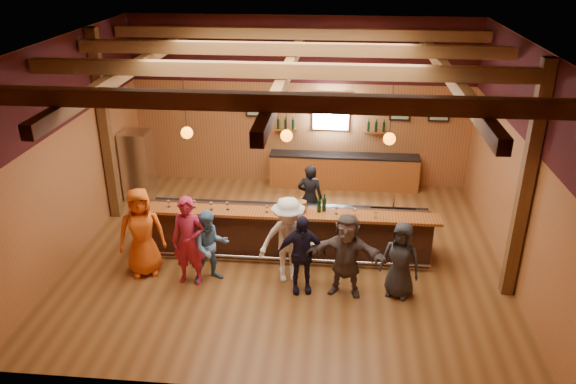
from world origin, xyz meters
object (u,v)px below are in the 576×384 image
at_px(customer_brown, 346,255).
at_px(bartender, 310,197).
at_px(customer_navy, 301,254).
at_px(customer_redvest, 189,241).
at_px(bottle_a, 319,206).
at_px(customer_dark, 401,260).
at_px(customer_white, 288,240).
at_px(bar_counter, 288,230).
at_px(customer_denim, 211,247).
at_px(ice_bucket, 301,207).
at_px(stainless_fridge, 138,165).
at_px(back_bar_cabinet, 344,171).
at_px(customer_orange, 142,232).

distance_m(customer_brown, bartender, 2.69).
height_order(customer_navy, bartender, customer_navy).
height_order(customer_redvest, bottle_a, customer_redvest).
bearing_deg(customer_dark, customer_white, -167.11).
height_order(bartender, bottle_a, bartender).
bearing_deg(bar_counter, customer_denim, -138.09).
xyz_separation_m(bar_counter, customer_redvest, (-1.80, -1.35, 0.39)).
bearing_deg(customer_redvest, ice_bucket, 32.26).
bearing_deg(customer_redvest, customer_denim, 18.72).
distance_m(customer_redvest, bartender, 3.30).
bearing_deg(customer_white, customer_brown, -32.75).
height_order(stainless_fridge, customer_brown, stainless_fridge).
bearing_deg(customer_redvest, stainless_fridge, 126.67).
relative_size(stainless_fridge, customer_redvest, 0.99).
distance_m(customer_denim, bartender, 2.97).
height_order(back_bar_cabinet, customer_navy, customer_navy).
distance_m(customer_dark, bartender, 3.13).
height_order(bar_counter, back_bar_cabinet, bar_counter).
xyz_separation_m(customer_orange, customer_navy, (3.20, -0.35, -0.12)).
distance_m(back_bar_cabinet, customer_brown, 5.03).
relative_size(customer_brown, bartender, 1.05).
distance_m(bar_counter, customer_redvest, 2.29).
bearing_deg(customer_redvest, customer_brown, 3.51).
height_order(back_bar_cabinet, ice_bucket, ice_bucket).
height_order(stainless_fridge, customer_orange, customer_orange).
bearing_deg(back_bar_cabinet, customer_denim, -118.17).
height_order(ice_bucket, bottle_a, bottle_a).
height_order(bar_counter, bartender, bartender).
xyz_separation_m(back_bar_cabinet, customer_denim, (-2.59, -4.83, 0.28)).
bearing_deg(bartender, customer_brown, 113.73).
bearing_deg(customer_redvest, customer_dark, 4.35).
height_order(customer_denim, ice_bucket, customer_denim).
relative_size(back_bar_cabinet, ice_bucket, 16.92).
height_order(customer_orange, customer_redvest, customer_orange).
xyz_separation_m(bar_counter, back_bar_cabinet, (1.18, 3.57, -0.05)).
xyz_separation_m(customer_brown, ice_bucket, (-0.93, 1.17, 0.39)).
relative_size(customer_denim, bottle_a, 4.13).
bearing_deg(stainless_fridge, customer_denim, -53.80).
height_order(customer_denim, bartender, bartender).
relative_size(customer_denim, bartender, 0.95).
bearing_deg(ice_bucket, customer_white, -103.86).
height_order(customer_redvest, customer_brown, customer_redvest).
distance_m(customer_orange, customer_white, 2.92).
height_order(customer_denim, customer_navy, customer_navy).
relative_size(stainless_fridge, customer_dark, 1.18).
distance_m(customer_navy, bottle_a, 1.32).
bearing_deg(back_bar_cabinet, bartender, -107.63).
distance_m(bar_counter, customer_dark, 2.67).
xyz_separation_m(customer_redvest, ice_bucket, (2.10, 1.07, 0.32)).
xyz_separation_m(customer_orange, customer_denim, (1.41, -0.15, -0.17)).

